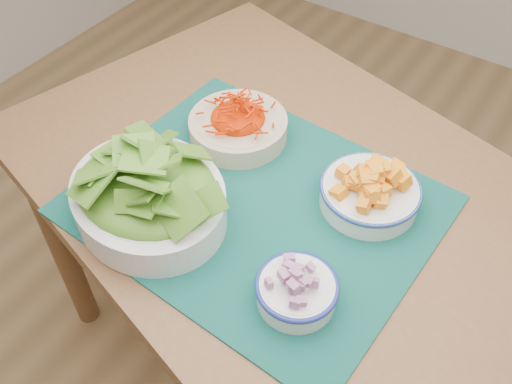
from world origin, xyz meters
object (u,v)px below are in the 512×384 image
squash_bowl (371,187)px  onion_bowl (297,288)px  lettuce_bowl (147,188)px  table (291,223)px  carrot_bowl (238,123)px  placemat (256,204)px

squash_bowl → onion_bowl: squash_bowl is taller
lettuce_bowl → squash_bowl: bearing=54.4°
table → carrot_bowl: bearing=176.1°
placemat → carrot_bowl: 0.19m
placemat → lettuce_bowl: 0.20m
table → lettuce_bowl: (-0.17, -0.20, 0.17)m
table → onion_bowl: onion_bowl is taller
placemat → carrot_bowl: carrot_bowl is taller
squash_bowl → placemat: bearing=-145.8°
carrot_bowl → placemat: bearing=-44.8°
placemat → lettuce_bowl: lettuce_bowl is taller
placemat → onion_bowl: 0.21m
carrot_bowl → squash_bowl: bearing=-3.3°
squash_bowl → onion_bowl: (-0.00, -0.25, -0.01)m
table → carrot_bowl: 0.23m
placemat → carrot_bowl: size_ratio=2.94×
carrot_bowl → table: bearing=-18.8°
lettuce_bowl → onion_bowl: 0.31m
squash_bowl → lettuce_bowl: 0.39m
lettuce_bowl → onion_bowl: (0.31, -0.01, -0.03)m
placemat → squash_bowl: size_ratio=3.26×
placemat → lettuce_bowl: (-0.14, -0.12, 0.07)m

